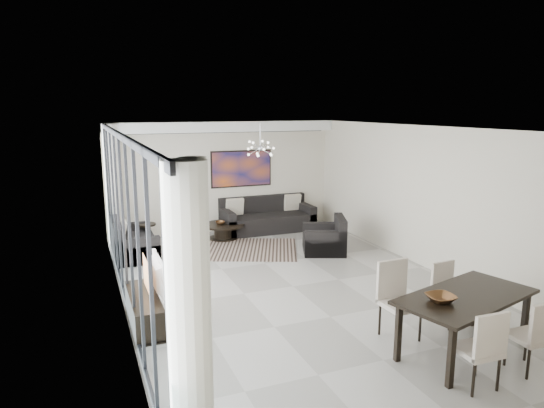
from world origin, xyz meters
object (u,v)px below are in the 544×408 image
tv_console (144,310)px  dining_table (466,301)px  coffee_table (223,230)px  sofa_main (267,219)px  television (153,276)px

tv_console → dining_table: bearing=-32.8°
coffee_table → tv_console: 4.98m
coffee_table → sofa_main: (1.33, 0.38, 0.09)m
sofa_main → television: size_ratio=2.51×
dining_table → coffee_table: bearing=101.3°
dining_table → television: bearing=145.6°
tv_console → television: 0.54m
sofa_main → dining_table: bearing=-89.8°
coffee_table → dining_table: 6.95m
sofa_main → tv_console: sofa_main is taller
television → dining_table: television is taller
tv_console → television: television is taller
coffee_table → dining_table: (1.36, -6.79, 0.53)m
tv_console → dining_table: size_ratio=0.69×
coffee_table → tv_console: tv_console is taller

